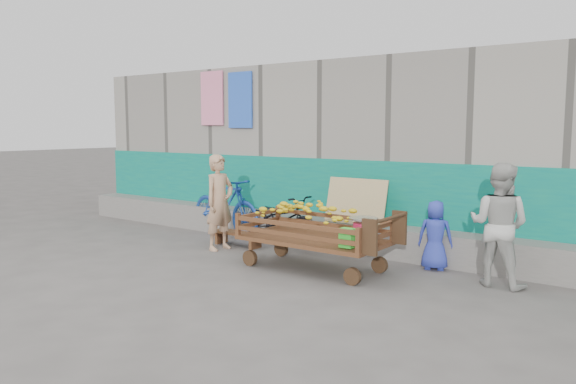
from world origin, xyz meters
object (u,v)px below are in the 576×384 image
Objects in this scene: bench at (238,236)px; child at (435,235)px; bicycle_dark at (281,220)px; bicycle_blue at (225,206)px; banana_cart at (311,224)px; vendor_man at (220,202)px; woman at (499,225)px.

child reaches higher than bench.
child is at bearing -86.00° from bicycle_dark.
bicycle_blue is (-1.23, 0.00, 0.12)m from bicycle_dark.
bench is 3.20m from child.
bicycle_dark is 0.89× the size of bicycle_blue.
vendor_man reaches higher than banana_cart.
vendor_man is (-0.05, -0.36, 0.58)m from bench.
bench is 0.96m from bicycle_blue.
bicycle_blue is at bearing -0.95° from woman.
bicycle_blue is (-0.74, 0.50, 0.36)m from bench.
vendor_man reaches higher than bicycle_dark.
banana_cart is 1.85m from vendor_man.
vendor_man is at bearing -98.08° from bench.
banana_cart reaches higher than bicycle_dark.
bicycle_dark is 1.24m from bicycle_blue.
child is at bearing 8.00° from bench.
child is at bearing -82.15° from bicycle_blue.
bicycle_dark is at bearing -29.23° from vendor_man.
woman is 3.59m from bicycle_dark.
bench is at bearing -8.05° from child.
woman is 0.96× the size of bicycle_dark.
banana_cart is 1.43× the size of vendor_man.
vendor_man reaches higher than bicycle_blue.
bench is at bearing 5.39° from woman.
woman reaches higher than bench.
bench is 0.74m from bicycle_dark.
child is (3.20, 0.80, -0.28)m from vendor_man.
banana_cart is 1.68m from child.
woman is 4.81m from bicycle_blue.
bicycle_blue is (-4.79, 0.34, -0.22)m from woman.
bicycle_blue is (-3.89, 0.06, 0.06)m from child.
banana_cart is at bearing -103.46° from bicycle_blue.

